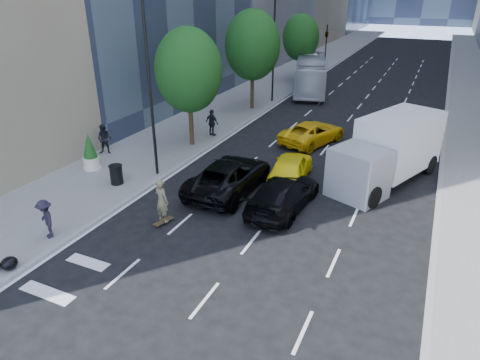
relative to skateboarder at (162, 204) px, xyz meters
The scene contains 24 objects.
ground 3.37m from the skateboarder, ahead, with size 160.00×160.00×0.00m, color black.
sidewalk_left 30.84m from the skateboarder, 100.85° to the left, with size 6.00×120.00×0.15m, color slate.
sidewalk_right 33.04m from the skateboarder, 66.44° to the left, with size 4.00×120.00×0.15m, color slate.
lamp_near 7.14m from the skateboarder, 126.14° to the left, with size 2.13×0.22×10.00m.
lamp_far 23.00m from the skateboarder, 97.98° to the left, with size 2.13×0.22×10.00m.
tree_near 10.85m from the skateboarder, 113.33° to the left, with size 4.20×4.20×7.46m.
tree_mid 20.15m from the skateboarder, 101.72° to the left, with size 4.50×4.50×7.99m.
tree_far 32.72m from the skateboarder, 97.06° to the left, with size 3.90×3.90×6.92m.
traffic_signal 40.53m from the skateboarder, 94.54° to the left, with size 2.48×0.53×5.20m.
skateboarder is the anchor object (origin of this frame).
black_sedan_lincoln 4.49m from the skateboarder, 74.49° to the left, with size 2.78×6.03×1.67m, color black.
black_sedan_mercedes 5.70m from the skateboarder, 39.40° to the left, with size 2.19×5.39×1.57m, color black.
taxi_a 7.72m from the skateboarder, 61.36° to the left, with size 1.89×4.69×1.60m, color yellow.
taxi_b 16.08m from the skateboarder, 62.60° to the left, with size 1.43×4.09×1.35m, color #FFB10D.
taxi_c 13.63m from the skateboarder, 77.02° to the left, with size 2.42×5.25×1.46m, color yellow.
taxi_d 17.62m from the skateboarder, 65.16° to the left, with size 1.78×4.37×1.27m, color yellow.
city_bus 28.43m from the skateboarder, 93.23° to the left, with size 2.78×11.90×3.31m, color silver.
box_truck 12.30m from the skateboarder, 46.86° to the left, with size 5.23×7.80×3.52m.
pedestrian_a 9.72m from the skateboarder, 145.38° to the left, with size 0.91×0.71×1.87m, color black.
pedestrian_b 11.94m from the skateboarder, 107.56° to the left, with size 1.09×0.46×1.87m, color black.
pedestrian_c 4.78m from the skateboarder, 138.84° to the right, with size 1.11×0.64×1.71m, color black.
trash_can 5.03m from the skateboarder, 153.05° to the left, with size 0.66×0.66×0.99m, color black.
planter_shrub 7.82m from the skateboarder, 155.24° to the left, with size 0.89×0.89×2.14m.
garbage_bags 6.52m from the skateboarder, 121.17° to the right, with size 0.98×0.95×0.49m.
Camera 1 is at (6.96, -13.99, 9.88)m, focal length 32.00 mm.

